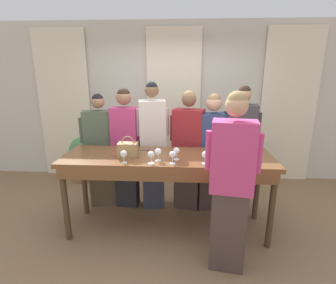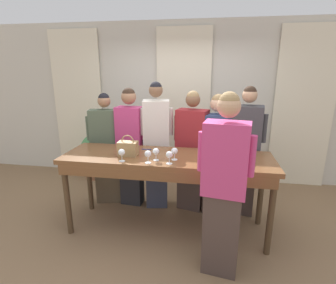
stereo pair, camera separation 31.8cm
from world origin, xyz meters
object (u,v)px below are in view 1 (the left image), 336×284
(handbag, at_px, (128,149))
(guest_striped_shirt, at_px, (188,151))
(tasting_bar, at_px, (167,164))
(wine_glass_front_right, at_px, (124,154))
(wine_bottle, at_px, (212,150))
(wine_glass_back_left, at_px, (205,155))
(wine_glass_center_right, at_px, (176,151))
(guest_cream_sweater, at_px, (153,146))
(wine_glass_front_left, at_px, (173,155))
(guest_navy_coat, at_px, (212,152))
(guest_pink_top, at_px, (126,147))
(host_pouring, at_px, (231,184))
(wine_glass_center_left, at_px, (226,157))
(guest_beige_cap, at_px, (240,149))
(potted_plant, at_px, (81,157))
(guest_olive_jacket, at_px, (101,151))
(wine_glass_front_mid, at_px, (245,150))
(wine_glass_back_mid, at_px, (158,152))
(wine_glass_center_mid, at_px, (151,155))

(handbag, xyz_separation_m, guest_striped_shirt, (0.72, 0.64, -0.21))
(tasting_bar, height_order, wine_glass_front_right, wine_glass_front_right)
(wine_bottle, relative_size, wine_glass_back_left, 2.31)
(wine_glass_center_right, distance_m, guest_cream_sweater, 0.81)
(wine_glass_front_left, distance_m, guest_navy_coat, 1.02)
(guest_pink_top, xyz_separation_m, guest_striped_shirt, (0.89, -0.00, -0.04))
(host_pouring, bearing_deg, wine_glass_front_left, 147.40)
(wine_glass_back_left, bearing_deg, wine_bottle, 53.09)
(wine_glass_center_left, relative_size, wine_glass_back_left, 1.00)
(wine_glass_center_right, bearing_deg, wine_glass_front_left, -105.26)
(guest_pink_top, distance_m, guest_striped_shirt, 0.89)
(guest_beige_cap, relative_size, potted_plant, 2.18)
(guest_olive_jacket, bearing_deg, guest_beige_cap, 0.00)
(wine_glass_front_left, height_order, wine_glass_center_right, same)
(wine_bottle, height_order, wine_glass_center_right, wine_bottle)
(wine_glass_front_left, xyz_separation_m, guest_olive_jacket, (-1.07, 0.85, -0.24))
(tasting_bar, bearing_deg, wine_glass_front_mid, -1.59)
(wine_glass_center_left, bearing_deg, wine_glass_front_right, 178.88)
(tasting_bar, height_order, handbag, handbag)
(wine_glass_back_mid, bearing_deg, host_pouring, -31.61)
(handbag, height_order, guest_pink_top, guest_pink_top)
(wine_glass_center_left, xyz_separation_m, guest_cream_sweater, (-0.90, 0.88, -0.16))
(guest_cream_sweater, distance_m, host_pouring, 1.52)
(handbag, height_order, wine_glass_center_left, handbag)
(wine_glass_center_mid, relative_size, guest_beige_cap, 0.08)
(wine_glass_back_mid, xyz_separation_m, guest_pink_top, (-0.54, 0.76, -0.18))
(wine_bottle, distance_m, wine_glass_center_right, 0.40)
(wine_glass_back_mid, bearing_deg, handbag, 162.34)
(guest_navy_coat, bearing_deg, guest_cream_sweater, 180.00)
(handbag, bearing_deg, guest_cream_sweater, 71.54)
(wine_glass_front_left, height_order, wine_glass_back_mid, same)
(wine_glass_front_mid, bearing_deg, potted_plant, 150.89)
(wine_glass_center_mid, bearing_deg, guest_striped_shirt, 64.17)
(tasting_bar, height_order, wine_bottle, wine_bottle)
(wine_glass_front_right, height_order, wine_glass_center_left, same)
(guest_cream_sweater, distance_m, potted_plant, 1.68)
(wine_glass_back_mid, bearing_deg, tasting_bar, 58.67)
(wine_glass_back_mid, bearing_deg, guest_striped_shirt, 65.34)
(handbag, bearing_deg, wine_glass_front_right, -90.82)
(wine_glass_center_mid, height_order, guest_striped_shirt, guest_striped_shirt)
(wine_glass_center_right, bearing_deg, guest_striped_shirt, 78.56)
(wine_glass_center_left, xyz_separation_m, guest_striped_shirt, (-0.39, 0.88, -0.22))
(guest_pink_top, bearing_deg, guest_navy_coat, 0.00)
(tasting_bar, distance_m, guest_beige_cap, 1.15)
(guest_navy_coat, bearing_deg, wine_glass_center_left, -86.29)
(guest_beige_cap, bearing_deg, guest_cream_sweater, 180.00)
(wine_glass_center_mid, bearing_deg, wine_glass_front_right, 179.02)
(host_pouring, bearing_deg, wine_glass_center_right, 136.69)
(wine_bottle, bearing_deg, guest_beige_cap, 56.71)
(wine_glass_front_mid, xyz_separation_m, guest_navy_coat, (-0.31, 0.63, -0.22))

